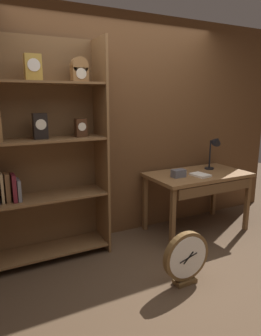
{
  "coord_description": "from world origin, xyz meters",
  "views": [
    {
      "loc": [
        -1.56,
        -1.98,
        1.66
      ],
      "look_at": [
        -0.15,
        0.74,
        0.95
      ],
      "focal_mm": 32.57,
      "sensor_mm": 36.0,
      "label": 1
    }
  ],
  "objects_px": {
    "open_repair_manual": "(200,175)",
    "toolbox_small": "(179,173)",
    "round_clock_large": "(186,258)",
    "workbench": "(199,180)",
    "bookshelf": "(36,152)",
    "desk_lamp": "(215,146)"
  },
  "relations": [
    {
      "from": "toolbox_small",
      "to": "open_repair_manual",
      "type": "xyz_separation_m",
      "value": [
        0.26,
        -0.08,
        -0.03
      ]
    },
    {
      "from": "bookshelf",
      "to": "round_clock_large",
      "type": "xyz_separation_m",
      "value": [
        1.06,
        -1.07,
        -0.88
      ]
    },
    {
      "from": "workbench",
      "to": "toolbox_small",
      "type": "xyz_separation_m",
      "value": [
        -0.33,
        -0.02,
        0.13
      ]
    },
    {
      "from": "bookshelf",
      "to": "toolbox_small",
      "type": "height_order",
      "value": "bookshelf"
    },
    {
      "from": "workbench",
      "to": "open_repair_manual",
      "type": "bearing_deg",
      "value": -122.84
    },
    {
      "from": "workbench",
      "to": "open_repair_manual",
      "type": "xyz_separation_m",
      "value": [
        -0.06,
        -0.1,
        0.1
      ]
    },
    {
      "from": "desk_lamp",
      "to": "bookshelf",
      "type": "bearing_deg",
      "value": 176.77
    },
    {
      "from": "desk_lamp",
      "to": "round_clock_large",
      "type": "distance_m",
      "value": 1.7
    },
    {
      "from": "toolbox_small",
      "to": "open_repair_manual",
      "type": "distance_m",
      "value": 0.28
    },
    {
      "from": "workbench",
      "to": "toolbox_small",
      "type": "height_order",
      "value": "toolbox_small"
    },
    {
      "from": "open_repair_manual",
      "to": "desk_lamp",
      "type": "bearing_deg",
      "value": 18.31
    },
    {
      "from": "desk_lamp",
      "to": "round_clock_large",
      "type": "height_order",
      "value": "desk_lamp"
    },
    {
      "from": "open_repair_manual",
      "to": "toolbox_small",
      "type": "bearing_deg",
      "value": 155.31
    },
    {
      "from": "desk_lamp",
      "to": "toolbox_small",
      "type": "height_order",
      "value": "desk_lamp"
    },
    {
      "from": "desk_lamp",
      "to": "round_clock_large",
      "type": "xyz_separation_m",
      "value": [
        -1.15,
        -0.95,
        -0.8
      ]
    },
    {
      "from": "bookshelf",
      "to": "workbench",
      "type": "xyz_separation_m",
      "value": [
        1.89,
        -0.22,
        -0.47
      ]
    },
    {
      "from": "bookshelf",
      "to": "desk_lamp",
      "type": "height_order",
      "value": "bookshelf"
    },
    {
      "from": "open_repair_manual",
      "to": "round_clock_large",
      "type": "relative_size",
      "value": 0.44
    },
    {
      "from": "workbench",
      "to": "desk_lamp",
      "type": "bearing_deg",
      "value": 15.84
    },
    {
      "from": "workbench",
      "to": "toolbox_small",
      "type": "bearing_deg",
      "value": -176.51
    },
    {
      "from": "round_clock_large",
      "to": "bookshelf",
      "type": "bearing_deg",
      "value": 134.55
    },
    {
      "from": "toolbox_small",
      "to": "bookshelf",
      "type": "bearing_deg",
      "value": 171.41
    }
  ]
}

